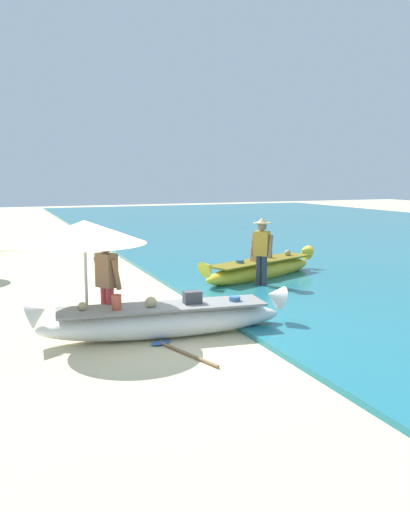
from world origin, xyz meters
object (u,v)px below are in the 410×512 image
boat_yellow_midground (261,269)px  person_vendor_hatted (262,248)px  boat_white_foreground (163,320)px  person_tourist_customer (107,282)px  patio_umbrella_large (84,232)px  paddle (177,350)px

boat_yellow_midground → person_vendor_hatted: (-0.46, -0.88, 0.70)m
boat_white_foreground → boat_yellow_midground: boat_yellow_midground is taller
person_tourist_customer → patio_umbrella_large: patio_umbrella_large is taller
boat_yellow_midground → boat_white_foreground: bearing=-136.3°
boat_white_foreground → paddle: (-0.03, -0.79, -0.28)m
paddle → person_tourist_customer: bearing=122.5°
person_tourist_customer → person_vendor_hatted: bearing=28.5°
person_vendor_hatted → patio_umbrella_large: patio_umbrella_large is taller
boat_yellow_midground → person_tourist_customer: person_tourist_customer is taller
boat_yellow_midground → patio_umbrella_large: size_ratio=1.98×
person_tourist_customer → boat_white_foreground: bearing=-30.6°
person_vendor_hatted → person_tourist_customer: (-4.26, -2.31, -0.07)m
boat_white_foreground → person_tourist_customer: size_ratio=2.73×
boat_yellow_midground → paddle: boat_yellow_midground is taller
boat_yellow_midground → person_tourist_customer: 5.73m
person_vendor_hatted → patio_umbrella_large: bearing=-153.3°
boat_yellow_midground → paddle: bearing=-131.0°
person_vendor_hatted → patio_umbrella_large: 5.23m
boat_white_foreground → patio_umbrella_large: patio_umbrella_large is taller
patio_umbrella_large → person_vendor_hatted: bearing=26.7°
boat_white_foreground → boat_yellow_midground: size_ratio=1.10×
boat_white_foreground → person_vendor_hatted: bearing=39.6°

